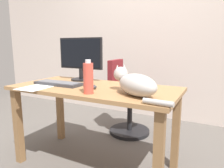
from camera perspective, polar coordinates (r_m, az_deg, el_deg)
name	(u,v)px	position (r m, az deg, el deg)	size (l,w,h in m)	color
ground_plane	(95,164)	(2.00, -4.59, -21.11)	(8.00, 8.00, 0.00)	#59544F
back_wall	(151,28)	(3.12, 10.74, 14.88)	(6.00, 0.04, 2.60)	beige
desk	(94,99)	(1.77, -4.87, -4.15)	(1.39, 0.67, 0.71)	#9E7247
office_chair	(126,103)	(2.51, 3.87, -5.12)	(0.48, 0.48, 0.89)	black
monitor	(81,57)	(2.06, -8.63, 7.27)	(0.48, 0.20, 0.42)	black
keyboard	(58,83)	(1.87, -14.57, 0.19)	(0.44, 0.15, 0.03)	#333338
cat	(135,83)	(1.44, 6.35, 0.14)	(0.52, 0.37, 0.20)	#B2ADA8
computer_mouse	(91,87)	(1.65, -5.92, -0.71)	(0.11, 0.06, 0.04)	#333338
paper_sheet	(37,87)	(1.82, -19.99, -0.84)	(0.21, 0.30, 0.00)	white
water_bottle	(88,78)	(1.48, -6.54, 1.68)	(0.07, 0.07, 0.24)	#D84C3D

